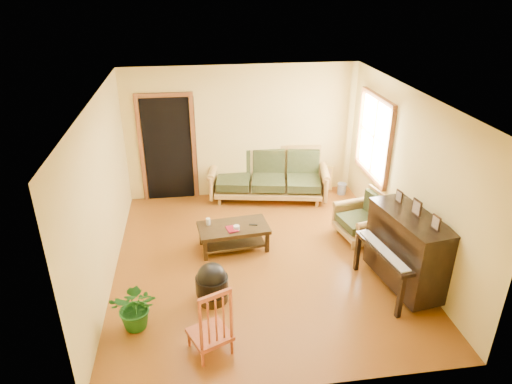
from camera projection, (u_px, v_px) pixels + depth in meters
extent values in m
plane|color=#60310C|center=(261.00, 260.00, 7.22)|extent=(5.00, 5.00, 0.00)
cube|color=black|center=(168.00, 150.00, 8.81)|extent=(1.08, 0.16, 2.05)
cube|color=white|center=(374.00, 137.00, 8.02)|extent=(0.12, 1.36, 1.46)
cube|color=#A37C3B|center=(269.00, 176.00, 9.01)|extent=(2.43, 1.36, 0.98)
cube|color=black|center=(234.00, 237.00, 7.45)|extent=(1.18, 0.72, 0.41)
cube|color=#A37C3B|center=(361.00, 217.00, 7.64)|extent=(0.93, 0.96, 0.82)
cube|color=black|center=(407.00, 252.00, 6.37)|extent=(0.98, 1.42, 1.16)
cylinder|color=black|center=(212.00, 287.00, 6.24)|extent=(0.58, 0.58, 0.43)
cube|color=#943B1A|center=(209.00, 318.00, 5.29)|extent=(0.60, 0.62, 0.95)
cube|color=gold|center=(323.00, 177.00, 9.48)|extent=(0.40, 0.24, 0.54)
cylinder|color=#344F9D|center=(342.00, 189.00, 9.35)|extent=(0.21, 0.21, 0.23)
imported|color=#195418|center=(136.00, 306.00, 5.72)|extent=(0.65, 0.58, 0.64)
imported|color=maroon|center=(227.00, 230.00, 7.23)|extent=(0.21, 0.25, 0.02)
cylinder|color=silver|center=(208.00, 222.00, 7.38)|extent=(0.07, 0.07, 0.12)
cylinder|color=silver|center=(236.00, 228.00, 7.26)|extent=(0.11, 0.11, 0.07)
cube|color=black|center=(253.00, 225.00, 7.39)|extent=(0.14, 0.07, 0.01)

